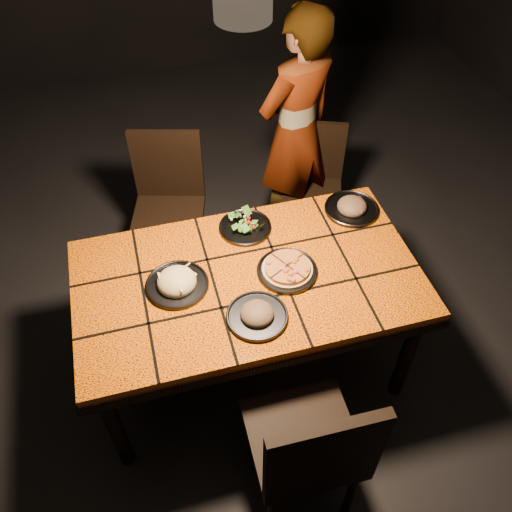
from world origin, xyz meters
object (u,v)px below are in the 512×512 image
object	(u,v)px
chair_near	(311,450)
dining_table	(248,287)
chair_far_right	(313,178)
chair_far_left	(169,197)
plate_pasta	(177,282)
diner	(296,132)
plate_pizza	(287,269)

from	to	relation	value
chair_near	dining_table	bearing A→B (deg)	-85.19
chair_far_right	chair_far_left	bearing A→B (deg)	-158.24
plate_pasta	chair_far_left	bearing A→B (deg)	85.15
chair_far_right	plate_pasta	distance (m)	1.38
diner	dining_table	bearing A→B (deg)	36.60
diner	plate_pasta	distance (m)	1.33
chair_near	diner	distance (m)	1.89
chair_near	chair_far_left	distance (m)	1.74
diner	plate_pizza	xyz separation A→B (m)	(-0.38, -1.04, -0.01)
chair_far_right	plate_pasta	xyz separation A→B (m)	(-1.00, -0.90, 0.30)
plate_pizza	plate_pasta	size ratio (longest dim) A/B	1.11
chair_far_right	plate_pizza	size ratio (longest dim) A/B	2.54
chair_far_right	plate_pasta	bearing A→B (deg)	-116.53
chair_near	plate_pasta	bearing A→B (deg)	-64.17
dining_table	plate_pasta	bearing A→B (deg)	175.18
diner	chair_far_left	bearing A→B (deg)	-17.87
plate_pizza	plate_pasta	distance (m)	0.51
chair_near	diner	bearing A→B (deg)	-104.82
chair_near	chair_far_right	size ratio (longest dim) A/B	1.20
chair_far_left	plate_pizza	size ratio (longest dim) A/B	2.85
chair_far_left	diner	bearing A→B (deg)	22.11
chair_far_right	plate_pizza	world-z (taller)	chair_far_right
dining_table	plate_pizza	distance (m)	0.21
chair_far_left	plate_pasta	distance (m)	0.93
diner	plate_pasta	xyz separation A→B (m)	(-0.89, -0.98, -0.00)
chair_far_left	plate_pizza	bearing A→B (deg)	-49.49
chair_near	chair_far_right	xyz separation A→B (m)	(0.62, 1.72, -0.09)
chair_far_left	diner	distance (m)	0.86
diner	chair_far_right	bearing A→B (deg)	117.69
diner	plate_pasta	size ratio (longest dim) A/B	5.35
chair_far_left	chair_far_right	world-z (taller)	chair_far_left
chair_far_left	chair_far_right	xyz separation A→B (m)	(0.92, 0.01, -0.06)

